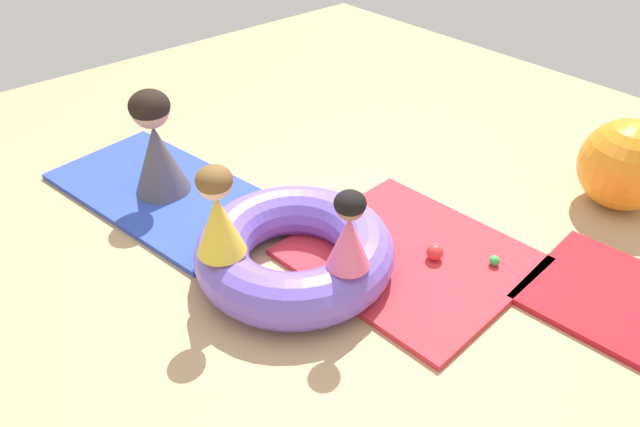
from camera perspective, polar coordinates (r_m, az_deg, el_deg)
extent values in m
plane|color=tan|center=(3.71, -0.92, -5.41)|extent=(8.00, 8.00, 0.00)
cube|color=red|center=(3.82, 8.43, -4.04)|extent=(1.40, 1.29, 0.04)
cube|color=#2D47B7|center=(4.52, -14.45, 1.98)|extent=(1.87, 1.18, 0.04)
torus|color=#7056D1|center=(3.60, -2.40, -3.58)|extent=(1.19, 1.19, 0.32)
cone|color=yellow|center=(3.28, -9.47, -1.04)|extent=(0.33, 0.33, 0.36)
sphere|color=#DBAD89|center=(3.13, -9.93, 2.85)|extent=(0.18, 0.18, 0.18)
ellipsoid|color=brown|center=(3.12, -9.96, 3.13)|extent=(0.19, 0.19, 0.15)
cone|color=#E5608E|center=(3.16, 2.73, -2.67)|extent=(0.33, 0.33, 0.31)
sphere|color=#936647|center=(3.02, 2.85, 0.72)|extent=(0.16, 0.16, 0.16)
ellipsoid|color=black|center=(3.01, 2.85, 0.96)|extent=(0.17, 0.17, 0.13)
cone|color=#4C4751|center=(4.38, -14.97, 5.01)|extent=(0.49, 0.49, 0.51)
sphere|color=tan|center=(4.22, -15.74, 9.41)|extent=(0.26, 0.26, 0.26)
ellipsoid|color=black|center=(4.21, -15.80, 9.72)|extent=(0.28, 0.28, 0.22)
sphere|color=blue|center=(3.77, 5.48, -2.97)|extent=(0.11, 0.11, 0.11)
sphere|color=green|center=(3.82, 16.12, -4.29)|extent=(0.06, 0.06, 0.06)
sphere|color=red|center=(3.77, 10.78, -3.58)|extent=(0.11, 0.11, 0.11)
sphere|color=orange|center=(4.62, 26.89, 4.12)|extent=(0.63, 0.63, 0.63)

